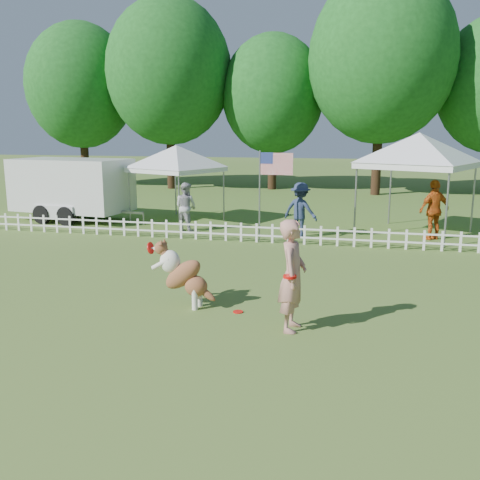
{
  "coord_description": "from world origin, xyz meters",
  "views": [
    {
      "loc": [
        2.55,
        -9.11,
        3.44
      ],
      "look_at": [
        -0.1,
        2.0,
        1.1
      ],
      "focal_mm": 40.0,
      "sensor_mm": 36.0,
      "label": 1
    }
  ],
  "objects_px": {
    "handler": "(293,276)",
    "flag_pole": "(260,197)",
    "spectator_b": "(300,210)",
    "canopy_tent_left": "(177,185)",
    "spectator_c": "(434,210)",
    "cargo_trailer": "(72,189)",
    "frisbee_on_turf": "(238,312)",
    "canopy_tent_right": "(416,185)",
    "spectator_a": "(186,207)",
    "dog": "(184,275)"
  },
  "relations": [
    {
      "from": "dog",
      "to": "spectator_c",
      "type": "relative_size",
      "value": 0.68
    },
    {
      "from": "handler",
      "to": "canopy_tent_left",
      "type": "distance_m",
      "value": 11.89
    },
    {
      "from": "frisbee_on_turf",
      "to": "flag_pole",
      "type": "distance_m",
      "value": 6.82
    },
    {
      "from": "canopy_tent_left",
      "to": "spectator_b",
      "type": "distance_m",
      "value": 5.35
    },
    {
      "from": "canopy_tent_left",
      "to": "spectator_b",
      "type": "relative_size",
      "value": 1.58
    },
    {
      "from": "canopy_tent_right",
      "to": "handler",
      "type": "bearing_deg",
      "value": -81.71
    },
    {
      "from": "dog",
      "to": "flag_pole",
      "type": "distance_m",
      "value": 6.56
    },
    {
      "from": "canopy_tent_right",
      "to": "spectator_a",
      "type": "bearing_deg",
      "value": -146.91
    },
    {
      "from": "canopy_tent_right",
      "to": "spectator_b",
      "type": "relative_size",
      "value": 1.84
    },
    {
      "from": "canopy_tent_left",
      "to": "spectator_a",
      "type": "bearing_deg",
      "value": -38.42
    },
    {
      "from": "frisbee_on_turf",
      "to": "cargo_trailer",
      "type": "relative_size",
      "value": 0.04
    },
    {
      "from": "dog",
      "to": "canopy_tent_right",
      "type": "bearing_deg",
      "value": 66.3
    },
    {
      "from": "cargo_trailer",
      "to": "spectator_a",
      "type": "xyz_separation_m",
      "value": [
        5.06,
        -1.16,
        -0.37
      ]
    },
    {
      "from": "handler",
      "to": "canopy_tent_right",
      "type": "bearing_deg",
      "value": -13.2
    },
    {
      "from": "canopy_tent_left",
      "to": "spectator_a",
      "type": "relative_size",
      "value": 1.69
    },
    {
      "from": "dog",
      "to": "canopy_tent_left",
      "type": "height_order",
      "value": "canopy_tent_left"
    },
    {
      "from": "canopy_tent_left",
      "to": "flag_pole",
      "type": "xyz_separation_m",
      "value": [
        3.82,
        -3.06,
        0.0
      ]
    },
    {
      "from": "canopy_tent_right",
      "to": "spectator_c",
      "type": "xyz_separation_m",
      "value": [
        0.53,
        -0.83,
        -0.69
      ]
    },
    {
      "from": "cargo_trailer",
      "to": "flag_pole",
      "type": "xyz_separation_m",
      "value": [
        7.93,
        -2.49,
        0.21
      ]
    },
    {
      "from": "flag_pole",
      "to": "spectator_c",
      "type": "relative_size",
      "value": 1.48
    },
    {
      "from": "spectator_a",
      "to": "spectator_b",
      "type": "bearing_deg",
      "value": -159.71
    },
    {
      "from": "spectator_b",
      "to": "frisbee_on_turf",
      "type": "bearing_deg",
      "value": 107.94
    },
    {
      "from": "spectator_a",
      "to": "dog",
      "type": "bearing_deg",
      "value": 132.02
    },
    {
      "from": "flag_pole",
      "to": "spectator_b",
      "type": "xyz_separation_m",
      "value": [
        1.14,
        1.12,
        -0.53
      ]
    },
    {
      "from": "cargo_trailer",
      "to": "spectator_a",
      "type": "distance_m",
      "value": 5.2
    },
    {
      "from": "frisbee_on_turf",
      "to": "spectator_c",
      "type": "height_order",
      "value": "spectator_c"
    },
    {
      "from": "canopy_tent_left",
      "to": "spectator_c",
      "type": "bearing_deg",
      "value": 14.6
    },
    {
      "from": "frisbee_on_turf",
      "to": "spectator_c",
      "type": "distance_m",
      "value": 9.48
    },
    {
      "from": "canopy_tent_left",
      "to": "spectator_c",
      "type": "distance_m",
      "value": 9.28
    },
    {
      "from": "canopy_tent_right",
      "to": "cargo_trailer",
      "type": "bearing_deg",
      "value": -155.62
    },
    {
      "from": "flag_pole",
      "to": "dog",
      "type": "bearing_deg",
      "value": -89.49
    },
    {
      "from": "canopy_tent_left",
      "to": "flag_pole",
      "type": "distance_m",
      "value": 4.89
    },
    {
      "from": "canopy_tent_right",
      "to": "spectator_b",
      "type": "xyz_separation_m",
      "value": [
        -3.68,
        -1.43,
        -0.76
      ]
    },
    {
      "from": "handler",
      "to": "canopy_tent_right",
      "type": "xyz_separation_m",
      "value": [
        2.78,
        9.83,
        0.67
      ]
    },
    {
      "from": "flag_pole",
      "to": "spectator_b",
      "type": "distance_m",
      "value": 1.68
    },
    {
      "from": "handler",
      "to": "flag_pole",
      "type": "bearing_deg",
      "value": 18.27
    },
    {
      "from": "cargo_trailer",
      "to": "spectator_a",
      "type": "bearing_deg",
      "value": -5.38
    },
    {
      "from": "canopy_tent_right",
      "to": "flag_pole",
      "type": "relative_size",
      "value": 1.16
    },
    {
      "from": "handler",
      "to": "spectator_a",
      "type": "bearing_deg",
      "value": 32.33
    },
    {
      "from": "canopy_tent_left",
      "to": "canopy_tent_right",
      "type": "relative_size",
      "value": 0.86
    },
    {
      "from": "dog",
      "to": "flag_pole",
      "type": "relative_size",
      "value": 0.46
    },
    {
      "from": "frisbee_on_turf",
      "to": "canopy_tent_left",
      "type": "distance_m",
      "value": 10.86
    },
    {
      "from": "frisbee_on_turf",
      "to": "spectator_a",
      "type": "distance_m",
      "value": 8.84
    },
    {
      "from": "cargo_trailer",
      "to": "spectator_c",
      "type": "xyz_separation_m",
      "value": [
        13.28,
        -0.77,
        -0.25
      ]
    },
    {
      "from": "frisbee_on_turf",
      "to": "spectator_b",
      "type": "bearing_deg",
      "value": 88.3
    },
    {
      "from": "flag_pole",
      "to": "canopy_tent_left",
      "type": "bearing_deg",
      "value": 143.69
    },
    {
      "from": "frisbee_on_turf",
      "to": "spectator_c",
      "type": "xyz_separation_m",
      "value": [
        4.44,
        8.33,
        0.95
      ]
    },
    {
      "from": "flag_pole",
      "to": "spectator_b",
      "type": "height_order",
      "value": "flag_pole"
    },
    {
      "from": "handler",
      "to": "cargo_trailer",
      "type": "bearing_deg",
      "value": 48.21
    },
    {
      "from": "handler",
      "to": "canopy_tent_left",
      "type": "xyz_separation_m",
      "value": [
        -5.86,
        10.34,
        0.44
      ]
    }
  ]
}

